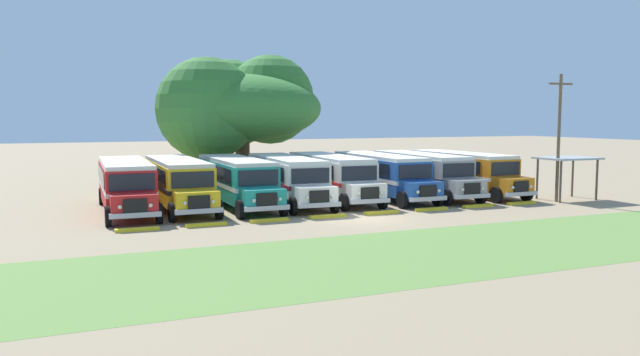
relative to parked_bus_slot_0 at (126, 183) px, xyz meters
The scene contains 21 objects.
ground_plane 13.48m from the parked_bus_slot_0, 34.15° to the right, with size 220.00×220.00×0.00m, color #937F60.
foreground_grass_strip 19.25m from the parked_bus_slot_0, 54.72° to the right, with size 80.00×8.67×0.01m, color olive.
parked_bus_slot_0 is the anchor object (origin of this frame).
parked_bus_slot_1 2.93m from the parked_bus_slot_0, ahead, with size 2.71×10.84×2.82m.
parked_bus_slot_2 6.33m from the parked_bus_slot_0, ahead, with size 2.70×10.84×2.82m.
parked_bus_slot_3 9.52m from the parked_bus_slot_0, ahead, with size 3.12×10.90×2.82m.
parked_bus_slot_4 12.63m from the parked_bus_slot_0, ahead, with size 3.02×10.88×2.82m.
parked_bus_slot_5 16.03m from the parked_bus_slot_0, ahead, with size 2.83×10.86×2.82m.
parked_bus_slot_6 19.15m from the parked_bus_slot_0, ahead, with size 2.97×10.88×2.82m.
parked_bus_slot_7 22.30m from the parked_bus_slot_0, ahead, with size 2.83×10.86×2.82m.
curb_wheelstop_0 6.77m from the parked_bus_slot_0, 91.58° to the right, with size 2.00×0.36×0.15m, color yellow.
curb_wheelstop_1 7.42m from the parked_bus_slot_0, 65.29° to the right, with size 2.00×0.36×0.15m, color yellow.
curb_wheelstop_2 9.21m from the parked_bus_slot_0, 46.53° to the right, with size 2.00×0.36×0.15m, color yellow.
curb_wheelstop_3 11.64m from the parked_bus_slot_0, 34.85° to the right, with size 2.00×0.36×0.15m, color yellow.
curb_wheelstop_4 14.38m from the parked_bus_slot_0, 27.46° to the right, with size 2.00×0.36×0.15m, color yellow.
curb_wheelstop_5 17.29m from the parked_bus_slot_0, 22.52° to the right, with size 2.00×0.36×0.15m, color yellow.
curb_wheelstop_6 20.29m from the parked_bus_slot_0, 19.03° to the right, with size 2.00×0.36×0.15m, color yellow.
curb_wheelstop_7 23.35m from the parked_bus_slot_0, 16.45° to the right, with size 2.00×0.36×0.15m, color yellow.
broad_shade_tree 14.21m from the parked_bus_slot_0, 46.89° to the left, with size 12.53×12.67×10.08m.
utility_pole 26.10m from the parked_bus_slot_0, 14.60° to the right, with size 1.80×0.20×7.90m.
waiting_shelter 27.14m from the parked_bus_slot_0, 12.85° to the right, with size 3.60×2.60×2.72m.
Camera 1 is at (-14.50, -28.22, 5.25)m, focal length 34.49 mm.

